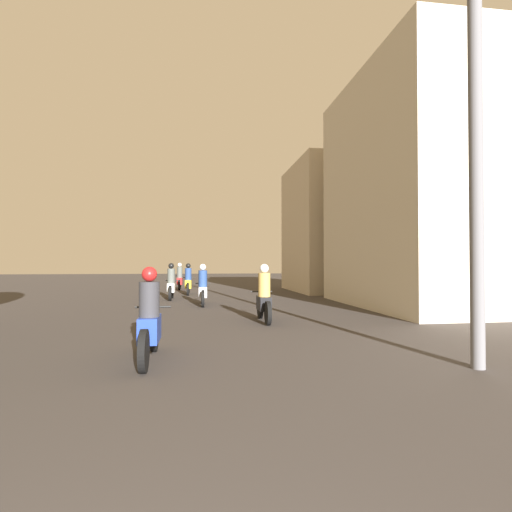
% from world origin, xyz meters
% --- Properties ---
extents(motorcycle_blue, '(0.60, 2.02, 1.51)m').
position_xyz_m(motorcycle_blue, '(-0.44, 6.29, 0.61)').
color(motorcycle_blue, black).
rests_on(motorcycle_blue, ground_plane).
extents(motorcycle_black, '(0.60, 1.88, 1.54)m').
position_xyz_m(motorcycle_black, '(2.06, 10.25, 0.62)').
color(motorcycle_black, black).
rests_on(motorcycle_black, ground_plane).
extents(motorcycle_silver, '(0.60, 2.04, 1.53)m').
position_xyz_m(motorcycle_silver, '(0.49, 14.69, 0.61)').
color(motorcycle_silver, black).
rests_on(motorcycle_silver, ground_plane).
extents(motorcycle_white, '(0.60, 1.92, 1.57)m').
position_xyz_m(motorcycle_white, '(-0.83, 17.25, 0.63)').
color(motorcycle_white, black).
rests_on(motorcycle_white, ground_plane).
extents(motorcycle_yellow, '(0.60, 2.03, 1.56)m').
position_xyz_m(motorcycle_yellow, '(-0.17, 19.94, 0.63)').
color(motorcycle_yellow, black).
rests_on(motorcycle_yellow, ground_plane).
extents(motorcycle_red, '(0.60, 1.89, 1.58)m').
position_xyz_m(motorcycle_red, '(-0.77, 23.81, 0.63)').
color(motorcycle_red, black).
rests_on(motorcycle_red, ground_plane).
extents(building_right_near, '(5.05, 7.83, 8.38)m').
position_xyz_m(building_right_near, '(8.46, 13.19, 4.19)').
color(building_right_near, beige).
rests_on(building_right_near, ground_plane).
extents(building_right_far, '(5.24, 6.43, 7.10)m').
position_xyz_m(building_right_far, '(8.19, 21.39, 3.55)').
color(building_right_far, beige).
rests_on(building_right_far, ground_plane).
extents(utility_pole_near, '(1.60, 0.20, 7.83)m').
position_xyz_m(utility_pole_near, '(4.43, 5.13, 4.08)').
color(utility_pole_near, slate).
rests_on(utility_pole_near, ground_plane).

